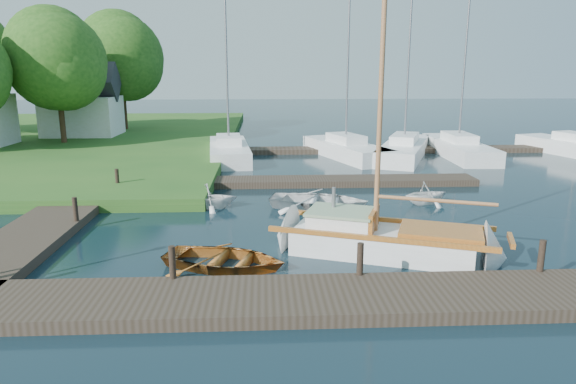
{
  "coord_description": "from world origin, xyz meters",
  "views": [
    {
      "loc": [
        -0.82,
        -16.58,
        5.13
      ],
      "look_at": [
        0.0,
        0.0,
        1.2
      ],
      "focal_mm": 32.0,
      "sensor_mm": 36.0,
      "label": 1
    }
  ],
  "objects_px": {
    "mooring_post_5": "(117,178)",
    "tree_7": "(121,57)",
    "house_c": "(82,107)",
    "tree_3": "(56,60)",
    "mooring_post_3": "(542,256)",
    "mooring_post_4": "(75,209)",
    "sailboat": "(388,242)",
    "marina_boat_2": "(346,148)",
    "mooring_post_2": "(360,259)",
    "tender_c": "(319,198)",
    "dinghy": "(224,255)",
    "tender_d": "(426,191)",
    "marina_boat_0": "(229,149)",
    "marina_boat_4": "(458,147)",
    "tender_b": "(210,195)",
    "mooring_post_1": "(172,262)",
    "marina_boat_3": "(404,148)"
  },
  "relations": [
    {
      "from": "marina_boat_0",
      "to": "marina_boat_2",
      "type": "distance_m",
      "value": 7.05
    },
    {
      "from": "marina_boat_2",
      "to": "mooring_post_2",
      "type": "bearing_deg",
      "value": 153.19
    },
    {
      "from": "mooring_post_3",
      "to": "dinghy",
      "type": "distance_m",
      "value": 8.0
    },
    {
      "from": "dinghy",
      "to": "house_c",
      "type": "xyz_separation_m",
      "value": [
        -12.13,
        25.63,
        2.24
      ]
    },
    {
      "from": "dinghy",
      "to": "tender_d",
      "type": "bearing_deg",
      "value": -31.14
    },
    {
      "from": "sailboat",
      "to": "marina_boat_2",
      "type": "xyz_separation_m",
      "value": [
        1.48,
        16.87,
        0.23
      ]
    },
    {
      "from": "tree_7",
      "to": "mooring_post_1",
      "type": "bearing_deg",
      "value": -73.84
    },
    {
      "from": "mooring_post_1",
      "to": "tree_3",
      "type": "relative_size",
      "value": 0.09
    },
    {
      "from": "house_c",
      "to": "tree_7",
      "type": "distance_m",
      "value": 5.79
    },
    {
      "from": "tender_c",
      "to": "marina_boat_4",
      "type": "bearing_deg",
      "value": -23.87
    },
    {
      "from": "mooring_post_1",
      "to": "marina_boat_0",
      "type": "relative_size",
      "value": 0.07
    },
    {
      "from": "mooring_post_4",
      "to": "tender_d",
      "type": "bearing_deg",
      "value": 12.45
    },
    {
      "from": "marina_boat_0",
      "to": "mooring_post_4",
      "type": "bearing_deg",
      "value": 157.66
    },
    {
      "from": "tender_c",
      "to": "house_c",
      "type": "xyz_separation_m",
      "value": [
        -15.3,
        19.69,
        2.2
      ]
    },
    {
      "from": "dinghy",
      "to": "mooring_post_1",
      "type": "bearing_deg",
      "value": 158.81
    },
    {
      "from": "mooring_post_4",
      "to": "mooring_post_3",
      "type": "bearing_deg",
      "value": -21.04
    },
    {
      "from": "mooring_post_5",
      "to": "tender_c",
      "type": "bearing_deg",
      "value": -17.93
    },
    {
      "from": "tender_d",
      "to": "tree_7",
      "type": "relative_size",
      "value": 0.2
    },
    {
      "from": "marina_boat_2",
      "to": "tender_d",
      "type": "bearing_deg",
      "value": 168.3
    },
    {
      "from": "mooring_post_2",
      "to": "marina_boat_3",
      "type": "distance_m",
      "value": 19.92
    },
    {
      "from": "mooring_post_1",
      "to": "tender_d",
      "type": "bearing_deg",
      "value": 42.14
    },
    {
      "from": "house_c",
      "to": "tree_3",
      "type": "distance_m",
      "value": 5.1
    },
    {
      "from": "mooring_post_3",
      "to": "marina_boat_0",
      "type": "xyz_separation_m",
      "value": [
        -8.84,
        18.78,
        -0.12
      ]
    },
    {
      "from": "mooring_post_4",
      "to": "house_c",
      "type": "xyz_separation_m",
      "value": [
        -7.0,
        22.0,
        1.88
      ]
    },
    {
      "from": "house_c",
      "to": "marina_boat_4",
      "type": "bearing_deg",
      "value": -17.11
    },
    {
      "from": "tender_d",
      "to": "tree_3",
      "type": "relative_size",
      "value": 0.22
    },
    {
      "from": "dinghy",
      "to": "tender_c",
      "type": "distance_m",
      "value": 6.74
    },
    {
      "from": "dinghy",
      "to": "marina_boat_3",
      "type": "distance_m",
      "value": 20.01
    },
    {
      "from": "mooring_post_4",
      "to": "marina_boat_0",
      "type": "height_order",
      "value": "marina_boat_0"
    },
    {
      "from": "mooring_post_3",
      "to": "mooring_post_4",
      "type": "bearing_deg",
      "value": 158.96
    },
    {
      "from": "sailboat",
      "to": "tender_c",
      "type": "xyz_separation_m",
      "value": [
        -1.42,
        5.11,
        0.04
      ]
    },
    {
      "from": "mooring_post_5",
      "to": "tender_c",
      "type": "distance_m",
      "value": 8.73
    },
    {
      "from": "dinghy",
      "to": "mooring_post_3",
      "type": "bearing_deg",
      "value": -81.65
    },
    {
      "from": "mooring_post_1",
      "to": "tender_b",
      "type": "height_order",
      "value": "mooring_post_1"
    },
    {
      "from": "mooring_post_3",
      "to": "dinghy",
      "type": "relative_size",
      "value": 0.24
    },
    {
      "from": "tender_c",
      "to": "dinghy",
      "type": "bearing_deg",
      "value": 167.8
    },
    {
      "from": "mooring_post_2",
      "to": "tree_3",
      "type": "bearing_deg",
      "value": 123.92
    },
    {
      "from": "marina_boat_4",
      "to": "tender_c",
      "type": "bearing_deg",
      "value": 142.42
    },
    {
      "from": "mooring_post_1",
      "to": "tender_d",
      "type": "xyz_separation_m",
      "value": [
        8.6,
        7.78,
        -0.2
      ]
    },
    {
      "from": "tender_d",
      "to": "tree_3",
      "type": "xyz_separation_m",
      "value": [
        -19.6,
        15.27,
        5.31
      ]
    },
    {
      "from": "mooring_post_2",
      "to": "tender_c",
      "type": "xyz_separation_m",
      "value": [
        -0.2,
        7.31,
        -0.31
      ]
    },
    {
      "from": "marina_boat_2",
      "to": "tree_7",
      "type": "xyz_separation_m",
      "value": [
        -16.2,
        11.98,
        5.63
      ]
    },
    {
      "from": "mooring_post_5",
      "to": "tree_7",
      "type": "height_order",
      "value": "tree_7"
    },
    {
      "from": "mooring_post_1",
      "to": "dinghy",
      "type": "bearing_deg",
      "value": 50.58
    },
    {
      "from": "tree_3",
      "to": "tree_7",
      "type": "distance_m",
      "value": 8.26
    },
    {
      "from": "marina_boat_0",
      "to": "tree_3",
      "type": "xyz_separation_m",
      "value": [
        -11.16,
        4.27,
        5.23
      ]
    },
    {
      "from": "marina_boat_2",
      "to": "tree_7",
      "type": "height_order",
      "value": "marina_boat_2"
    },
    {
      "from": "tender_b",
      "to": "marina_boat_0",
      "type": "bearing_deg",
      "value": -3.13
    },
    {
      "from": "marina_boat_3",
      "to": "mooring_post_5",
      "type": "bearing_deg",
      "value": 143.53
    },
    {
      "from": "mooring_post_2",
      "to": "tender_b",
      "type": "relative_size",
      "value": 0.4
    }
  ]
}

